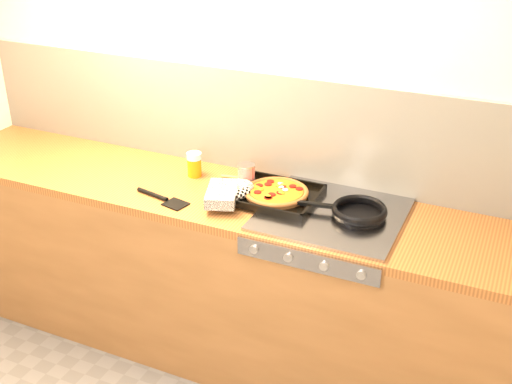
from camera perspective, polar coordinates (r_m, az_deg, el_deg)
The scene contains 9 objects.
room_shell at distance 3.06m, azimuth 0.68°, elevation 6.05°, with size 3.20×3.20×3.20m.
counter_run at distance 3.15m, azimuth -1.51°, elevation -7.66°, with size 3.20×0.62×0.90m.
stovetop at distance 2.78m, azimuth 6.77°, elevation -2.00°, with size 0.60×0.56×0.02m, color #929297.
pizza_on_tray at distance 2.86m, azimuth 0.51°, elevation -0.07°, with size 0.49×0.42×0.06m.
frying_pan at distance 2.75m, azimuth 9.06°, elevation -1.72°, with size 0.41×0.27×0.04m.
tomato_can at distance 2.98m, azimuth -0.86°, elevation 1.45°, with size 0.10×0.10×0.12m.
juice_glass at distance 3.11m, azimuth -5.50°, elevation 2.47°, with size 0.08×0.08×0.12m.
wooden_spoon at distance 3.05m, azimuth 0.08°, elevation 1.06°, with size 0.30×0.07×0.02m.
black_spatula at distance 2.92m, azimuth -8.36°, elevation -0.56°, with size 0.29×0.11×0.02m.
Camera 1 is at (1.15, -1.24, 2.23)m, focal length 45.00 mm.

